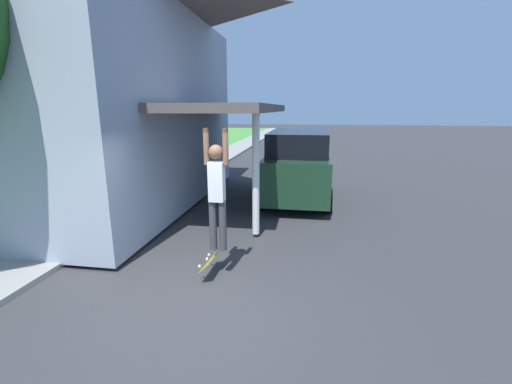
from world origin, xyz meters
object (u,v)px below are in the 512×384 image
object	(u,v)px
skateboarder	(217,189)
skateboard	(210,259)
suv_parked	(298,164)
car_down_street	(295,138)

from	to	relation	value
skateboarder	skateboard	xyz separation A→B (m)	(-0.15, -0.01, -1.28)
suv_parked	car_down_street	world-z (taller)	suv_parked
suv_parked	skateboarder	distance (m)	5.70
car_down_street	skateboarder	bearing A→B (deg)	-90.87
suv_parked	car_down_street	size ratio (longest dim) A/B	1.02
skateboarder	skateboard	world-z (taller)	skateboarder
suv_parked	skateboarder	bearing A→B (deg)	-101.53
suv_parked	skateboard	distance (m)	5.79
car_down_street	skateboarder	xyz separation A→B (m)	(-0.32, -20.88, 0.89)
skateboard	suv_parked	bearing A→B (deg)	77.05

